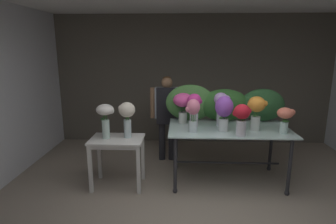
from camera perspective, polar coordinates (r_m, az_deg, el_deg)
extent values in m
plane|color=gray|center=(4.77, 5.66, -12.30)|extent=(7.70, 7.70, 0.00)
cube|color=#5B564C|center=(6.03, 5.10, 6.54)|extent=(5.92, 0.12, 2.72)
cube|color=silver|center=(5.12, -29.29, 3.76)|extent=(0.12, 3.48, 2.72)
cube|color=silver|center=(4.28, 12.32, -3.22)|extent=(1.79, 1.02, 0.02)
cylinder|color=#2D2D33|center=(3.98, 1.50, -10.85)|extent=(0.05, 0.05, 0.85)
sphere|color=#2D2D33|center=(4.16, 1.46, -15.83)|extent=(0.07, 0.07, 0.07)
cylinder|color=#2D2D33|center=(4.27, 23.71, -10.33)|extent=(0.05, 0.05, 0.85)
sphere|color=#2D2D33|center=(4.43, 23.22, -15.04)|extent=(0.07, 0.07, 0.07)
cylinder|color=#2D2D33|center=(4.75, 1.68, -6.81)|extent=(0.05, 0.05, 0.85)
sphere|color=#2D2D33|center=(4.90, 1.65, -11.17)|extent=(0.07, 0.07, 0.07)
cylinder|color=#2D2D33|center=(4.99, 20.36, -6.66)|extent=(0.05, 0.05, 0.85)
sphere|color=#2D2D33|center=(5.13, 20.00, -10.83)|extent=(0.07, 0.07, 0.07)
cylinder|color=#2D2D33|center=(4.47, 11.97, -10.15)|extent=(1.59, 0.03, 0.03)
cube|color=white|center=(4.14, -10.47, -5.53)|extent=(0.77, 0.54, 0.03)
cube|color=white|center=(4.15, -10.44, -6.12)|extent=(0.71, 0.48, 0.06)
cube|color=white|center=(4.16, -15.67, -11.26)|extent=(0.05, 0.05, 0.72)
cube|color=white|center=(4.01, -6.07, -11.79)|extent=(0.05, 0.05, 0.72)
cube|color=white|center=(4.56, -13.90, -8.94)|extent=(0.05, 0.05, 0.72)
cube|color=white|center=(4.42, -5.20, -9.31)|extent=(0.05, 0.05, 0.72)
cylinder|color=#232328|center=(5.15, -1.22, -5.45)|extent=(0.12, 0.12, 0.81)
cylinder|color=#232328|center=(5.14, 0.77, -5.48)|extent=(0.12, 0.12, 0.81)
cube|color=#999EA8|center=(4.97, -0.23, 1.92)|extent=(0.42, 0.22, 0.54)
cube|color=black|center=(4.86, -0.29, 1.20)|extent=(0.36, 0.02, 0.66)
cylinder|color=#936B4C|center=(4.99, -3.16, 1.88)|extent=(0.09, 0.09, 0.55)
cylinder|color=#936B4C|center=(4.96, 2.71, 1.84)|extent=(0.09, 0.09, 0.55)
sphere|color=#936B4C|center=(4.91, -0.23, 6.04)|extent=(0.20, 0.20, 0.20)
ellipsoid|color=brown|center=(4.92, -0.22, 6.82)|extent=(0.15, 0.15, 0.09)
ellipsoid|color=#477F3D|center=(4.53, 4.57, 1.92)|extent=(0.79, 0.20, 0.59)
ellipsoid|color=#2D6028|center=(4.59, 11.42, 1.40)|extent=(0.81, 0.31, 0.52)
ellipsoid|color=#28562D|center=(4.73, 18.79, 1.35)|extent=(0.71, 0.31, 0.53)
cylinder|color=silver|center=(4.21, 5.33, -1.64)|extent=(0.13, 0.13, 0.21)
cylinder|color=#9EBCB2|center=(4.22, 5.31, -2.41)|extent=(0.12, 0.12, 0.09)
cylinder|color=#477F3D|center=(4.19, 5.68, -0.70)|extent=(0.01, 0.01, 0.33)
cylinder|color=#477F3D|center=(4.21, 5.15, -0.61)|extent=(0.01, 0.01, 0.33)
cylinder|color=#477F3D|center=(4.18, 5.17, -0.73)|extent=(0.01, 0.01, 0.33)
ellipsoid|color=#D1338E|center=(4.14, 5.42, 2.37)|extent=(0.21, 0.21, 0.20)
sphere|color=#D1338E|center=(4.16, 6.54, 2.18)|extent=(0.08, 0.08, 0.08)
ellipsoid|color=#2D6028|center=(4.21, 5.38, 0.12)|extent=(0.10, 0.04, 0.03)
cylinder|color=silver|center=(3.95, 5.14, -2.98)|extent=(0.11, 0.11, 0.16)
cylinder|color=#9EBCB2|center=(3.96, 5.12, -3.61)|extent=(0.10, 0.10, 0.07)
cylinder|color=#387033|center=(3.92, 5.55, -1.99)|extent=(0.01, 0.01, 0.29)
cylinder|color=#387033|center=(3.95, 5.15, -1.88)|extent=(0.01, 0.01, 0.29)
cylinder|color=#387033|center=(3.93, 4.85, -1.95)|extent=(0.01, 0.01, 0.29)
cylinder|color=#387033|center=(3.90, 5.19, -2.08)|extent=(0.01, 0.01, 0.29)
ellipsoid|color=pink|center=(3.88, 5.22, 1.04)|extent=(0.19, 0.19, 0.22)
sphere|color=pink|center=(3.86, 4.29, 0.59)|extent=(0.09, 0.09, 0.09)
sphere|color=pink|center=(3.88, 5.95, 1.34)|extent=(0.06, 0.06, 0.06)
cylinder|color=silver|center=(3.88, 14.75, -3.26)|extent=(0.13, 0.13, 0.21)
cylinder|color=#9EBCB2|center=(3.90, 14.70, -4.11)|extent=(0.12, 0.12, 0.09)
cylinder|color=#477F3D|center=(3.87, 15.31, -2.76)|extent=(0.01, 0.01, 0.27)
cylinder|color=#477F3D|center=(3.90, 14.65, -2.60)|extent=(0.01, 0.01, 0.27)
cylinder|color=#477F3D|center=(3.87, 14.26, -2.71)|extent=(0.01, 0.01, 0.27)
cylinder|color=#477F3D|center=(3.84, 15.01, -2.88)|extent=(0.01, 0.01, 0.27)
ellipsoid|color=red|center=(3.82, 14.95, 0.07)|extent=(0.22, 0.22, 0.20)
sphere|color=red|center=(3.84, 13.74, -0.27)|extent=(0.09, 0.09, 0.09)
sphere|color=red|center=(3.83, 16.26, 0.22)|extent=(0.08, 0.08, 0.08)
ellipsoid|color=#2D6028|center=(3.89, 14.80, -1.29)|extent=(0.11, 0.07, 0.03)
cylinder|color=silver|center=(4.31, 10.65, -1.34)|extent=(0.11, 0.11, 0.23)
cylinder|color=#9EBCB2|center=(4.33, 10.62, -2.16)|extent=(0.10, 0.10, 0.10)
cylinder|color=#387033|center=(4.29, 10.95, -0.41)|extent=(0.01, 0.01, 0.35)
cylinder|color=#387033|center=(4.31, 10.69, -0.36)|extent=(0.01, 0.01, 0.35)
cylinder|color=#387033|center=(4.30, 10.40, -0.38)|extent=(0.01, 0.01, 0.35)
cylinder|color=#387033|center=(4.28, 10.77, -0.45)|extent=(0.01, 0.01, 0.35)
ellipsoid|color=#B28ED1|center=(4.25, 10.83, 2.66)|extent=(0.21, 0.21, 0.19)
sphere|color=#B28ED1|center=(4.24, 12.04, 2.69)|extent=(0.10, 0.10, 0.10)
ellipsoid|color=#2D6028|center=(4.25, 10.79, 0.29)|extent=(0.09, 0.10, 0.03)
cylinder|color=silver|center=(4.20, 17.48, -2.24)|extent=(0.13, 0.13, 0.21)
cylinder|color=#9EBCB2|center=(4.22, 17.43, -3.00)|extent=(0.12, 0.12, 0.09)
cylinder|color=#387033|center=(4.19, 17.88, -1.43)|extent=(0.01, 0.01, 0.31)
cylinder|color=#387033|center=(4.21, 17.19, -1.32)|extent=(0.01, 0.01, 0.31)
cylinder|color=#387033|center=(4.16, 17.39, -1.50)|extent=(0.01, 0.01, 0.31)
ellipsoid|color=orange|center=(4.14, 17.75, 1.54)|extent=(0.25, 0.25, 0.22)
sphere|color=orange|center=(4.11, 16.74, 1.42)|extent=(0.11, 0.11, 0.11)
sphere|color=orange|center=(4.16, 19.27, 1.67)|extent=(0.08, 0.08, 0.08)
ellipsoid|color=#387033|center=(4.14, 17.40, -0.68)|extent=(0.10, 0.10, 0.03)
cylinder|color=silver|center=(4.19, 22.68, -2.98)|extent=(0.11, 0.11, 0.17)
cylinder|color=#9EBCB2|center=(4.21, 22.63, -3.59)|extent=(0.10, 0.10, 0.07)
cylinder|color=#2D6028|center=(4.19, 23.04, -2.37)|extent=(0.01, 0.01, 0.24)
cylinder|color=#2D6028|center=(4.20, 22.65, -2.33)|extent=(0.01, 0.01, 0.24)
cylinder|color=#2D6028|center=(4.18, 22.56, -2.39)|extent=(0.01, 0.01, 0.24)
cylinder|color=#2D6028|center=(4.16, 22.84, -2.48)|extent=(0.01, 0.01, 0.24)
ellipsoid|color=#EF7A60|center=(4.15, 22.93, -0.20)|extent=(0.22, 0.22, 0.15)
sphere|color=#EF7A60|center=(4.16, 24.10, -0.06)|extent=(0.09, 0.09, 0.09)
ellipsoid|color=#2D6028|center=(4.14, 23.05, -1.73)|extent=(0.10, 0.05, 0.03)
cylinder|color=silver|center=(4.07, 11.30, -2.57)|extent=(0.14, 0.14, 0.18)
cylinder|color=#9EBCB2|center=(4.08, 11.27, -3.26)|extent=(0.13, 0.13, 0.08)
cylinder|color=#2D6028|center=(4.05, 11.83, -1.95)|extent=(0.01, 0.01, 0.26)
cylinder|color=#2D6028|center=(4.08, 11.31, -1.84)|extent=(0.01, 0.01, 0.26)
cylinder|color=#2D6028|center=(4.04, 10.91, -1.95)|extent=(0.01, 0.01, 0.26)
cylinder|color=#2D6028|center=(4.03, 11.43, -2.01)|extent=(0.01, 0.01, 0.26)
ellipsoid|color=purple|center=(4.00, 11.47, 1.10)|extent=(0.26, 0.26, 0.30)
ellipsoid|color=#387033|center=(4.00, 10.91, -1.17)|extent=(0.10, 0.10, 0.03)
cylinder|color=silver|center=(4.41, 3.06, -1.15)|extent=(0.13, 0.13, 0.18)
cylinder|color=#9EBCB2|center=(4.42, 3.06, -1.77)|extent=(0.12, 0.12, 0.07)
cylinder|color=#28562D|center=(4.39, 3.49, -0.26)|extent=(0.01, 0.01, 0.30)
cylinder|color=#28562D|center=(4.41, 2.87, -0.19)|extent=(0.01, 0.01, 0.30)
cylinder|color=#28562D|center=(4.36, 2.79, -0.33)|extent=(0.01, 0.01, 0.30)
ellipsoid|color=#E54C9E|center=(4.35, 3.11, 2.48)|extent=(0.31, 0.31, 0.22)
sphere|color=#E54C9E|center=(4.33, 1.97, 2.21)|extent=(0.07, 0.07, 0.07)
sphere|color=#E54C9E|center=(4.35, 4.95, 2.78)|extent=(0.07, 0.07, 0.07)
cylinder|color=silver|center=(4.13, -12.64, -3.43)|extent=(0.11, 0.11, 0.28)
cylinder|color=#9EBCB2|center=(4.15, -12.58, -4.46)|extent=(0.10, 0.10, 0.12)
cylinder|color=#2D6028|center=(4.11, -12.41, -2.70)|extent=(0.01, 0.01, 0.37)
cylinder|color=#2D6028|center=(4.14, -12.78, -2.60)|extent=(0.01, 0.01, 0.37)
cylinder|color=#2D6028|center=(4.10, -12.98, -2.77)|extent=(0.01, 0.01, 0.37)
ellipsoid|color=white|center=(4.06, -12.84, 0.47)|extent=(0.25, 0.25, 0.16)
sphere|color=white|center=(4.07, -11.62, 0.23)|extent=(0.09, 0.09, 0.09)
ellipsoid|color=#28562D|center=(4.07, -13.37, -1.39)|extent=(0.06, 0.11, 0.03)
cylinder|color=silver|center=(4.11, -8.30, -3.38)|extent=(0.11, 0.11, 0.27)
cylinder|color=#9EBCB2|center=(4.14, -8.27, -4.38)|extent=(0.10, 0.10, 0.11)
cylinder|color=#477F3D|center=(4.10, -8.04, -2.78)|extent=(0.01, 0.01, 0.34)
cylinder|color=#477F3D|center=(4.12, -8.49, -2.70)|extent=(0.01, 0.01, 0.34)
cylinder|color=#477F3D|center=(4.08, -8.55, -2.85)|extent=(0.01, 0.01, 0.34)
ellipsoid|color=silver|center=(4.04, -8.43, 0.46)|extent=(0.24, 0.24, 0.22)
sphere|color=silver|center=(4.03, -9.60, 0.82)|extent=(0.08, 0.08, 0.08)
ellipsoid|color=#477F3D|center=(4.10, -8.28, -1.19)|extent=(0.05, 0.10, 0.03)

